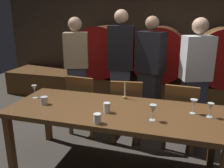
# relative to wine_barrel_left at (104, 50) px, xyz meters

# --- Properties ---
(back_wall) EXTENTS (7.06, 0.24, 2.81)m
(back_wall) POSITION_rel_wine_barrel_left_xyz_m (1.09, 0.55, 0.43)
(back_wall) COLOR #473A2D
(back_wall) RESTS_ON ground
(barrel_shelf) EXTENTS (6.36, 0.90, 0.49)m
(barrel_shelf) POSITION_rel_wine_barrel_left_xyz_m (1.09, 0.00, -0.73)
(barrel_shelf) COLOR brown
(barrel_shelf) RESTS_ON ground
(wine_barrel_left) EXTENTS (0.99, 0.92, 0.99)m
(wine_barrel_left) POSITION_rel_wine_barrel_left_xyz_m (0.00, 0.00, 0.00)
(wine_barrel_left) COLOR #513319
(wine_barrel_left) RESTS_ON barrel_shelf
(wine_barrel_center) EXTENTS (0.99, 0.92, 0.99)m
(wine_barrel_center) POSITION_rel_wine_barrel_left_xyz_m (1.10, 0.00, 0.00)
(wine_barrel_center) COLOR #513319
(wine_barrel_center) RESTS_ON barrel_shelf
(wine_barrel_right) EXTENTS (0.99, 0.92, 0.99)m
(wine_barrel_right) POSITION_rel_wine_barrel_left_xyz_m (2.19, 0.00, 0.00)
(wine_barrel_right) COLOR brown
(wine_barrel_right) RESTS_ON barrel_shelf
(dining_table) EXTENTS (2.27, 0.88, 0.73)m
(dining_table) POSITION_rel_wine_barrel_left_xyz_m (0.86, -2.30, -0.32)
(dining_table) COLOR brown
(dining_table) RESTS_ON ground
(chair_left) EXTENTS (0.44, 0.44, 0.88)m
(chair_left) POSITION_rel_wine_barrel_left_xyz_m (0.22, -1.61, -0.49)
(chair_left) COLOR brown
(chair_left) RESTS_ON ground
(chair_center) EXTENTS (0.45, 0.45, 0.88)m
(chair_center) POSITION_rel_wine_barrel_left_xyz_m (0.85, -1.65, -0.49)
(chair_center) COLOR brown
(chair_center) RESTS_ON ground
(chair_right) EXTENTS (0.43, 0.43, 0.88)m
(chair_right) POSITION_rel_wine_barrel_left_xyz_m (1.55, -1.65, -0.49)
(chair_right) COLOR brown
(chair_right) RESTS_ON ground
(guest_far_left) EXTENTS (0.44, 0.35, 1.64)m
(guest_far_left) POSITION_rel_wine_barrel_left_xyz_m (-0.15, -1.02, -0.13)
(guest_far_left) COLOR #33384C
(guest_far_left) RESTS_ON ground
(guest_center_left) EXTENTS (0.41, 0.29, 1.76)m
(guest_center_left) POSITION_rel_wine_barrel_left_xyz_m (0.62, -1.08, -0.07)
(guest_center_left) COLOR #33384C
(guest_center_left) RESTS_ON ground
(guest_center_right) EXTENTS (0.44, 0.36, 1.67)m
(guest_center_right) POSITION_rel_wine_barrel_left_xyz_m (1.07, -1.13, -0.13)
(guest_center_right) COLOR black
(guest_center_right) RESTS_ON ground
(guest_far_right) EXTENTS (0.44, 0.36, 1.65)m
(guest_far_right) POSITION_rel_wine_barrel_left_xyz_m (1.70, -1.27, -0.13)
(guest_far_right) COLOR #33384C
(guest_far_right) RESTS_ON ground
(candle_center) EXTENTS (0.05, 0.05, 0.22)m
(candle_center) POSITION_rel_wine_barrel_left_xyz_m (0.89, -1.94, -0.19)
(candle_center) COLOR olive
(candle_center) RESTS_ON dining_table
(wine_glass_far_left) EXTENTS (0.06, 0.06, 0.16)m
(wine_glass_far_left) POSITION_rel_wine_barrel_left_xyz_m (-0.14, -2.23, -0.13)
(wine_glass_far_left) COLOR silver
(wine_glass_far_left) RESTS_ON dining_table
(wine_glass_center_left) EXTENTS (0.07, 0.07, 0.16)m
(wine_glass_center_left) POSITION_rel_wine_barrel_left_xyz_m (1.28, -2.46, -0.14)
(wine_glass_center_left) COLOR silver
(wine_glass_center_left) RESTS_ON dining_table
(wine_glass_center_right) EXTENTS (0.07, 0.07, 0.15)m
(wine_glass_center_right) POSITION_rel_wine_barrel_left_xyz_m (1.65, -2.18, -0.14)
(wine_glass_center_right) COLOR silver
(wine_glass_center_right) RESTS_ON dining_table
(wine_glass_far_right) EXTENTS (0.06, 0.06, 0.15)m
(wine_glass_far_right) POSITION_rel_wine_barrel_left_xyz_m (1.81, -2.23, -0.14)
(wine_glass_far_right) COLOR silver
(wine_glass_far_right) RESTS_ON dining_table
(cup_left) EXTENTS (0.08, 0.08, 0.09)m
(cup_left) POSITION_rel_wine_barrel_left_xyz_m (0.07, -2.38, -0.21)
(cup_left) COLOR silver
(cup_left) RESTS_ON dining_table
(cup_center) EXTENTS (0.07, 0.07, 0.09)m
(cup_center) POSITION_rel_wine_barrel_left_xyz_m (0.80, -2.66, -0.20)
(cup_center) COLOR white
(cup_center) RESTS_ON dining_table
(cup_right) EXTENTS (0.07, 0.07, 0.10)m
(cup_right) POSITION_rel_wine_barrel_left_xyz_m (0.81, -2.40, -0.20)
(cup_right) COLOR white
(cup_right) RESTS_ON dining_table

